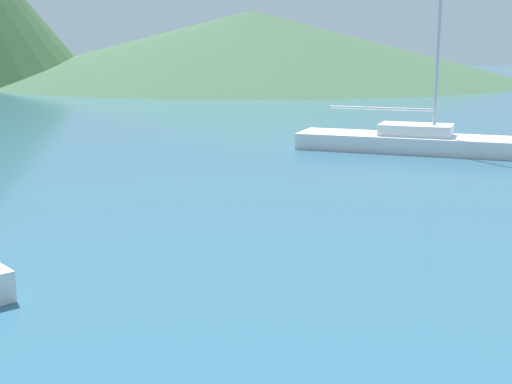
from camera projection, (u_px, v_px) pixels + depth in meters
sailboat_middle at (415, 140)px, 24.93m from camera, size 8.25×5.43×9.98m
hill_central at (252, 45)px, 73.44m from camera, size 55.24×55.24×6.99m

